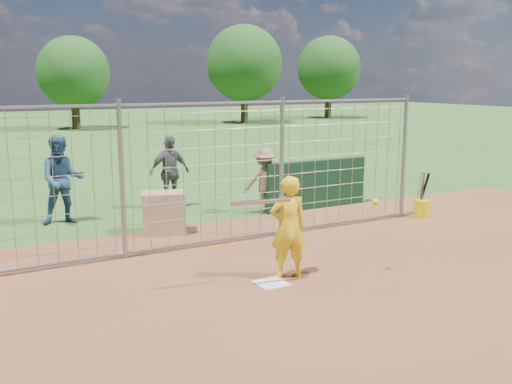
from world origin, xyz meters
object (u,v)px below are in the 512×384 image
equipment_bin (164,213)px  bystander_c (265,180)px  bystander_b (170,172)px  batter (288,227)px  bucket_with_bats (422,206)px  bystander_a (62,180)px

equipment_bin → bystander_c: bearing=32.6°
bystander_b → equipment_bin: size_ratio=2.08×
bystander_c → batter: bearing=73.5°
bystander_c → bucket_with_bats: bystander_c is taller
batter → bystander_a: bystander_a is taller
equipment_bin → bystander_b: bearing=85.8°
batter → bystander_b: (0.10, 5.26, 0.07)m
bystander_b → bystander_c: 2.20m
bystander_c → equipment_bin: bystander_c is taller
bucket_with_bats → bystander_c: bearing=143.3°
equipment_bin → bucket_with_bats: 5.45m
bucket_with_bats → equipment_bin: bearing=165.0°
bystander_a → bystander_b: bearing=14.9°
batter → equipment_bin: 3.34m
bystander_a → bystander_c: (4.08, -1.09, -0.18)m
bystander_b → bucket_with_bats: bystander_b is taller
bystander_a → bucket_with_bats: 7.50m
bystander_c → bystander_b: bearing=-31.8°
equipment_bin → bystander_a: bearing=151.0°
bystander_b → batter: bearing=-99.3°
bystander_a → equipment_bin: 2.34m
equipment_bin → bucket_with_bats: (5.26, -1.41, -0.15)m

